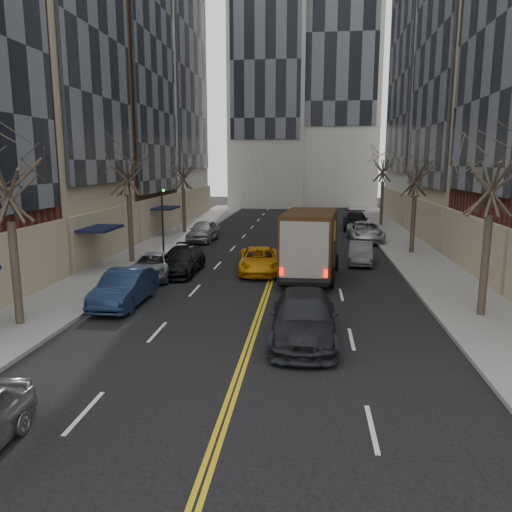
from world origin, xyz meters
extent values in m
plane|color=black|center=(0.00, 0.00, 0.00)|extent=(160.00, 160.00, 0.00)
cube|color=slate|center=(-9.00, 27.00, 0.07)|extent=(4.00, 66.00, 0.15)
cube|color=slate|center=(9.00, 27.00, 0.07)|extent=(4.00, 66.00, 0.15)
cube|color=#4C301E|center=(-15.50, 33.00, 12.00)|extent=(9.00, 12.00, 24.00)
cube|color=black|center=(-10.84, 33.00, 13.20)|extent=(0.20, 10.56, 19.20)
cube|color=#B7B2A8|center=(-16.50, 46.50, 18.00)|extent=(11.00, 15.00, 36.00)
cube|color=black|center=(-10.84, 46.50, 19.80)|extent=(0.20, 13.20, 28.80)
cube|color=black|center=(-10.00, 18.00, 2.40)|extent=(2.00, 3.00, 0.15)
cube|color=black|center=(-10.90, 18.00, 1.35)|extent=(0.20, 3.00, 2.50)
cube|color=black|center=(-10.00, 31.00, 2.40)|extent=(2.00, 3.00, 0.15)
cube|color=black|center=(-10.90, 31.00, 1.35)|extent=(0.20, 3.00, 2.50)
cube|color=tan|center=(16.00, 32.00, 14.00)|extent=(10.00, 14.00, 28.00)
cube|color=black|center=(10.84, 32.00, 15.40)|extent=(0.20, 12.32, 22.40)
cube|color=#B7B2A8|center=(17.00, 46.50, 17.00)|extent=(12.00, 15.00, 34.00)
cube|color=black|center=(10.84, 46.50, 18.70)|extent=(0.20, 13.20, 27.20)
cylinder|color=#382D23|center=(-8.80, 8.00, 2.06)|extent=(0.30, 0.30, 3.83)
cylinder|color=#382D23|center=(-8.80, 20.00, 2.17)|extent=(0.30, 0.30, 4.05)
cylinder|color=#382D23|center=(-8.80, 33.00, 1.99)|extent=(0.30, 0.30, 3.69)
cylinder|color=#382D23|center=(8.80, 11.00, 2.13)|extent=(0.30, 0.30, 3.96)
cylinder|color=#382D23|center=(8.80, 25.00, 2.04)|extent=(0.30, 0.30, 3.78)
cylinder|color=#382D23|center=(8.80, 40.00, 2.22)|extent=(0.30, 0.30, 4.14)
cylinder|color=black|center=(-7.40, 22.00, 2.05)|extent=(0.12, 0.12, 3.80)
imported|color=black|center=(-7.40, 22.00, 4.40)|extent=(0.15, 0.18, 0.90)
sphere|color=#0CE526|center=(-7.25, 21.90, 4.35)|extent=(0.14, 0.14, 0.14)
cube|color=black|center=(2.04, 17.10, 0.57)|extent=(2.94, 6.83, 0.31)
cube|color=black|center=(2.28, 19.52, 1.61)|extent=(2.60, 2.00, 2.18)
cube|color=black|center=(1.98, 16.53, 2.07)|extent=(2.99, 5.30, 3.11)
cube|color=black|center=(1.71, 13.92, 0.57)|extent=(2.39, 0.43, 0.31)
cube|color=red|center=(0.68, 14.01, 1.04)|extent=(0.19, 0.08, 0.36)
cube|color=red|center=(2.74, 13.80, 1.04)|extent=(0.19, 0.08, 0.36)
cube|color=gold|center=(0.73, 16.71, 2.69)|extent=(0.14, 0.93, 0.93)
cube|color=gold|center=(3.24, 16.45, 2.69)|extent=(0.14, 0.93, 0.93)
cylinder|color=black|center=(1.04, 19.38, 0.50)|extent=(0.39, 1.02, 0.99)
cylinder|color=black|center=(3.47, 19.14, 0.50)|extent=(0.39, 1.02, 0.99)
cylinder|color=black|center=(0.64, 15.47, 0.50)|extent=(0.39, 1.02, 0.99)
cylinder|color=black|center=(3.08, 15.22, 0.50)|extent=(0.39, 1.02, 0.99)
imported|color=black|center=(1.82, 7.77, 0.81)|extent=(2.31, 5.59, 1.62)
cube|color=black|center=(1.82, 8.58, 1.48)|extent=(0.13, 0.04, 0.09)
cube|color=blue|center=(1.82, 8.55, 1.48)|extent=(0.10, 0.01, 0.06)
imported|color=orange|center=(-0.81, 18.36, 0.68)|extent=(2.80, 5.15, 1.37)
imported|color=black|center=(0.48, 17.81, 0.96)|extent=(0.57, 0.77, 1.92)
imported|color=#111E36|center=(-5.93, 11.24, 0.77)|extent=(1.66, 4.66, 1.53)
imported|color=#4C4F54|center=(-6.30, 16.38, 0.65)|extent=(2.59, 4.87, 1.30)
imported|color=black|center=(-5.10, 17.64, 0.72)|extent=(2.03, 4.97, 1.44)
imported|color=#929599|center=(-6.30, 29.06, 0.81)|extent=(2.11, 4.84, 1.63)
imported|color=#4A4D52|center=(5.10, 21.52, 0.66)|extent=(1.79, 4.11, 1.31)
imported|color=#B5B8BE|center=(6.30, 30.36, 0.76)|extent=(2.61, 5.51, 1.52)
imported|color=black|center=(6.16, 37.37, 0.80)|extent=(2.58, 5.66, 1.61)
camera|label=1|loc=(1.96, -8.90, 6.11)|focal=35.00mm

